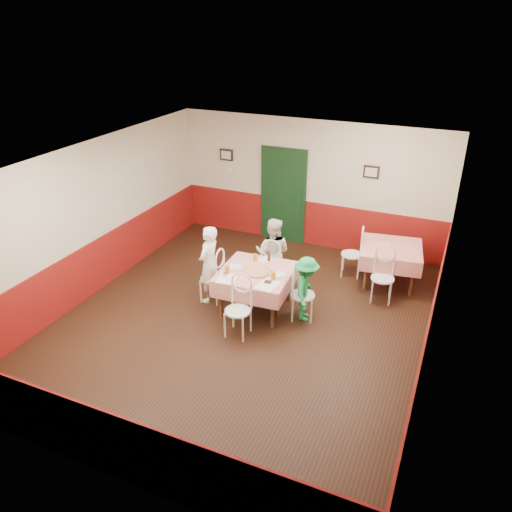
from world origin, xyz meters
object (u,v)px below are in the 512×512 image
at_px(chair_far, 272,266).
at_px(diner_far, 273,253).
at_px(chair_right, 303,295).
at_px(chair_near, 238,311).
at_px(chair_second_a, 352,254).
at_px(glass_b, 273,276).
at_px(diner_left, 209,264).
at_px(diner_right, 306,289).
at_px(second_table, 389,265).
at_px(pizza, 257,271).
at_px(beer_bottle, 269,257).
at_px(wallet, 268,282).
at_px(main_table, 256,290).
at_px(chair_second_b, 383,279).
at_px(glass_a, 227,270).
at_px(chair_left, 212,278).
at_px(glass_c, 255,257).

relative_size(chair_far, diner_far, 0.65).
height_order(chair_right, chair_far, same).
xyz_separation_m(chair_near, chair_second_a, (1.19, 2.78, 0.00)).
height_order(chair_second_a, glass_b, glass_b).
relative_size(diner_left, diner_right, 1.25).
bearing_deg(diner_right, second_table, -42.48).
distance_m(second_table, chair_second_a, 0.75).
relative_size(pizza, beer_bottle, 2.50).
distance_m(wallet, diner_right, 0.68).
xyz_separation_m(chair_right, wallet, (-0.50, -0.34, 0.32)).
height_order(chair_near, chair_second_a, same).
bearing_deg(chair_right, main_table, 76.38).
relative_size(chair_second_b, beer_bottle, 4.64).
bearing_deg(second_table, chair_second_a, 180.00).
xyz_separation_m(chair_second_a, pizza, (-1.21, -1.95, 0.33)).
bearing_deg(glass_a, chair_near, -51.18).
height_order(chair_left, pizza, chair_left).
relative_size(diner_far, diner_right, 1.19).
height_order(glass_a, wallet, glass_a).
distance_m(main_table, diner_far, 0.95).
relative_size(pizza, glass_b, 3.32).
bearing_deg(glass_c, diner_right, -16.30).
distance_m(glass_a, glass_b, 0.81).
xyz_separation_m(chair_left, diner_far, (0.80, 0.95, 0.24)).
bearing_deg(second_table, diner_left, -145.51).
bearing_deg(glass_c, chair_far, 74.71).
height_order(chair_far, glass_a, glass_a).
xyz_separation_m(wallet, diner_left, (-1.24, 0.24, -0.04)).
distance_m(chair_far, diner_far, 0.25).
xyz_separation_m(glass_c, wallet, (0.53, -0.66, -0.05)).
xyz_separation_m(beer_bottle, diner_far, (-0.12, 0.48, -0.16)).
bearing_deg(diner_left, beer_bottle, 117.99).
height_order(chair_far, glass_c, chair_far).
relative_size(main_table, chair_right, 1.36).
relative_size(chair_far, diner_left, 0.62).
relative_size(chair_near, diner_right, 0.77).
bearing_deg(chair_right, chair_near, 121.38).
relative_size(main_table, diner_left, 0.84).
height_order(chair_near, glass_b, glass_b).
height_order(diner_left, diner_far, diner_left).
xyz_separation_m(diner_left, diner_right, (1.80, 0.10, -0.15)).
bearing_deg(glass_b, main_table, 156.30).
bearing_deg(glass_a, glass_b, 7.86).
distance_m(second_table, diner_right, 2.18).
height_order(chair_second_b, glass_c, chair_second_b).
bearing_deg(pizza, beer_bottle, 84.82).
xyz_separation_m(chair_far, chair_near, (0.09, -1.70, 0.00)).
distance_m(glass_a, glass_c, 0.69).
bearing_deg(chair_second_a, diner_right, -18.74).
height_order(main_table, glass_a, glass_a).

